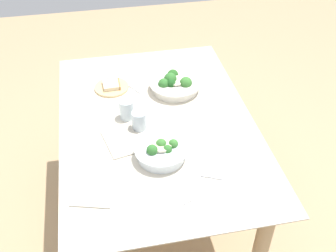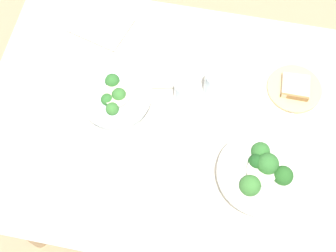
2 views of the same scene
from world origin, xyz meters
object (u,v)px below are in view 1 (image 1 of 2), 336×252
fork_by_near_bowl (134,89)px  water_glass_center (139,120)px  water_glass_side (127,109)px  napkin_folded_upper (122,141)px  fork_by_far_bowl (210,177)px  broccoli_bowl_far (161,151)px  napkin_folded_lower (95,188)px  broccoli_bowl_near (175,84)px  table_knife_left (194,198)px  bread_side_plate (112,87)px

fork_by_near_bowl → water_glass_center: bearing=147.6°
water_glass_side → napkin_folded_upper: (-0.17, 0.04, -0.05)m
fork_by_far_bowl → broccoli_bowl_far: bearing=-15.4°
fork_by_near_bowl → napkin_folded_lower: size_ratio=0.50×
broccoli_bowl_near → table_knife_left: size_ratio=1.33×
fork_by_far_bowl → broccoli_bowl_near: bearing=-62.3°
broccoli_bowl_near → water_glass_side: (-0.18, 0.28, 0.02)m
bread_side_plate → table_knife_left: bread_side_plate is taller
broccoli_bowl_far → bread_side_plate: size_ratio=1.28×
water_glass_center → table_knife_left: (-0.47, -0.15, -0.04)m
water_glass_side → napkin_folded_upper: water_glass_side is taller
broccoli_bowl_far → water_glass_center: size_ratio=2.56×
broccoli_bowl_far → napkin_folded_lower: bearing=113.5°
table_knife_left → napkin_folded_upper: size_ratio=1.00×
broccoli_bowl_far → napkin_folded_lower: broccoli_bowl_far is taller
bread_side_plate → fork_by_near_bowl: bread_side_plate is taller
water_glass_side → fork_by_far_bowl: (-0.47, -0.29, -0.05)m
fork_by_far_bowl → napkin_folded_upper: napkin_folded_upper is taller
bread_side_plate → napkin_folded_upper: bearing=-179.0°
broccoli_bowl_far → napkin_folded_upper: (0.13, 0.16, -0.03)m
broccoli_bowl_near → napkin_folded_upper: bearing=138.2°
broccoli_bowl_far → water_glass_center: 0.23m
napkin_folded_upper → napkin_folded_lower: 0.30m
water_glass_center → table_knife_left: size_ratio=0.45×
water_glass_side → fork_by_far_bowl: size_ratio=1.12×
broccoli_bowl_far → napkin_folded_upper: broccoli_bowl_far is taller
fork_by_near_bowl → table_knife_left: bearing=160.0°
napkin_folded_lower → bread_side_plate: bearing=-10.6°
broccoli_bowl_near → water_glass_center: bearing=140.6°
table_knife_left → fork_by_far_bowl: bearing=-156.1°
water_glass_side → napkin_folded_lower: (-0.44, 0.18, -0.05)m
bread_side_plate → fork_by_far_bowl: (-0.73, -0.34, -0.01)m
broccoli_bowl_near → table_knife_left: 0.75m
broccoli_bowl_far → table_knife_left: (-0.26, -0.08, -0.03)m
fork_by_near_bowl → broccoli_bowl_near: bearing=-130.8°
table_knife_left → broccoli_bowl_far: bearing=-93.9°
napkin_folded_upper → table_knife_left: bearing=-148.3°
fork_by_near_bowl → table_knife_left: 0.80m
table_knife_left → napkin_folded_upper: 0.46m
bread_side_plate → table_knife_left: (-0.83, -0.25, -0.01)m
bread_side_plate → fork_by_near_bowl: bearing=-106.8°
broccoli_bowl_near → water_glass_center: 0.36m
napkin_folded_lower → water_glass_center: bearing=-33.9°
table_knife_left → napkin_folded_upper: bearing=-80.4°
napkin_folded_upper → napkin_folded_lower: bearing=152.1°
fork_by_near_bowl → fork_by_far_bowl: bearing=168.5°
broccoli_bowl_far → napkin_folded_lower: (-0.13, 0.30, -0.03)m
fork_by_far_bowl → napkin_folded_upper: (0.29, 0.33, 0.00)m
fork_by_far_bowl → fork_by_near_bowl: 0.73m
broccoli_bowl_far → table_knife_left: bearing=-161.7°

